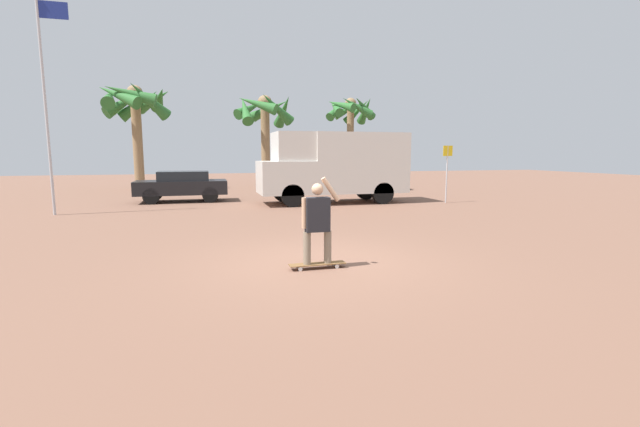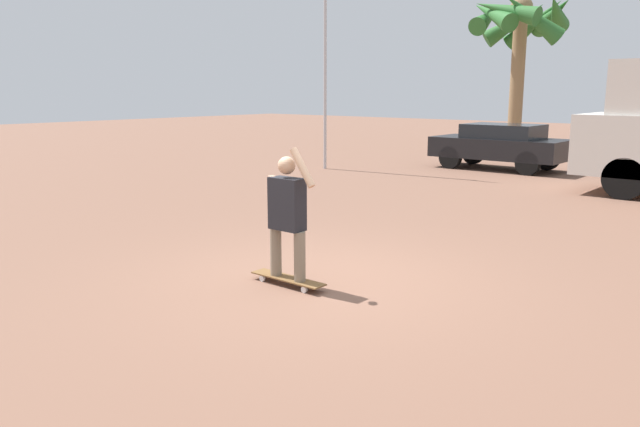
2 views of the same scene
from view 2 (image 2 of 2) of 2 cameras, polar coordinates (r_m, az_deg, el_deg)
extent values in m
plane|color=brown|center=(7.85, -0.18, -6.15)|extent=(80.00, 80.00, 0.00)
cube|color=brown|center=(7.66, -2.96, -5.95)|extent=(1.06, 0.23, 0.02)
cylinder|color=white|center=(7.84, -5.29, -5.93)|extent=(0.08, 0.03, 0.08)
cylinder|color=white|center=(7.97, -4.34, -5.63)|extent=(0.08, 0.03, 0.08)
cylinder|color=white|center=(7.39, -1.46, -6.97)|extent=(0.08, 0.03, 0.08)
cylinder|color=white|center=(7.52, -0.51, -6.64)|extent=(0.08, 0.03, 0.08)
cylinder|color=gray|center=(7.71, -4.06, -3.46)|extent=(0.14, 0.14, 0.60)
cylinder|color=gray|center=(7.45, -1.87, -3.96)|extent=(0.14, 0.14, 0.60)
cube|color=#232328|center=(7.44, -3.03, 0.89)|extent=(0.44, 0.22, 0.63)
sphere|color=tan|center=(7.37, -3.07, 4.41)|extent=(0.21, 0.21, 0.21)
cylinder|color=tan|center=(7.60, -4.41, 1.36)|extent=(0.09, 0.09, 0.56)
cylinder|color=tan|center=(7.21, -1.62, 4.21)|extent=(0.36, 0.09, 0.46)
cylinder|color=black|center=(15.10, 26.10, 2.90)|extent=(0.92, 0.28, 0.92)
cube|color=silver|center=(15.98, 26.84, 5.68)|extent=(2.20, 2.21, 1.35)
cube|color=black|center=(16.07, 25.39, 6.80)|extent=(0.04, 1.88, 0.68)
cylinder|color=black|center=(19.38, 11.84, 5.05)|extent=(0.68, 0.22, 0.68)
cylinder|color=black|center=(20.72, 13.83, 5.35)|extent=(0.68, 0.22, 0.68)
cylinder|color=black|center=(18.37, 18.47, 4.39)|extent=(0.68, 0.22, 0.68)
cylinder|color=black|center=(19.78, 20.11, 4.73)|extent=(0.68, 0.22, 0.68)
cube|color=black|center=(19.50, 16.06, 5.78)|extent=(3.88, 1.73, 0.60)
cube|color=black|center=(19.42, 16.41, 7.24)|extent=(2.14, 1.53, 0.41)
cylinder|color=#8E704C|center=(27.25, 17.59, 11.66)|extent=(0.55, 0.55, 5.58)
sphere|color=#8E704C|center=(27.44, 17.95, 17.48)|extent=(0.88, 0.88, 0.88)
cone|color=#2D6B2D|center=(27.21, 20.81, 16.87)|extent=(1.34, 2.87, 1.49)
cone|color=#2D6B2D|center=(27.96, 20.53, 16.66)|extent=(2.51, 2.47, 1.57)
cone|color=#2D6B2D|center=(28.60, 19.03, 16.17)|extent=(2.62, 0.83, 2.20)
cone|color=#2D6B2D|center=(28.70, 17.38, 16.36)|extent=(2.64, 2.08, 2.06)
cone|color=#2D6B2D|center=(27.82, 15.15, 16.94)|extent=(1.03, 2.83, 1.66)
cone|color=#2D6B2D|center=(26.66, 15.46, 17.19)|extent=(2.74, 2.11, 1.66)
cone|color=#2D6B2D|center=(26.22, 16.63, 17.41)|extent=(2.81, 0.88, 1.43)
cone|color=#2D6B2D|center=(26.11, 18.75, 16.73)|extent=(2.49, 2.21, 2.19)
cylinder|color=#B7B7BC|center=(18.87, 0.48, 15.06)|extent=(0.09, 0.09, 7.21)
camera|label=1|loc=(7.32, -66.75, 2.59)|focal=24.00mm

